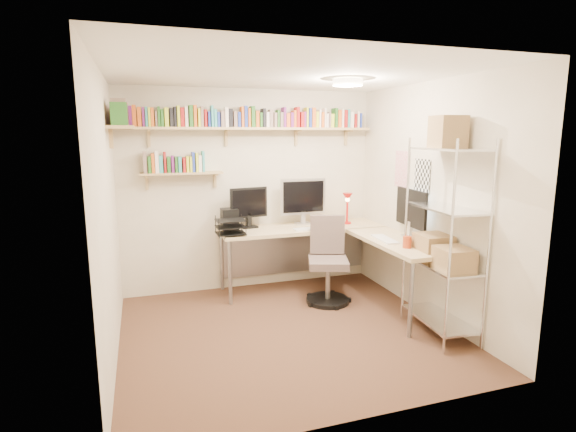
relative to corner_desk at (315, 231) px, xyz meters
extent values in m
plane|color=#4D3221|center=(-0.66, -0.92, -0.80)|extent=(3.20, 3.20, 0.00)
cube|color=beige|center=(-0.66, 0.58, 0.45)|extent=(3.20, 0.04, 2.50)
cube|color=beige|center=(-2.26, -0.92, 0.45)|extent=(0.04, 3.00, 2.50)
cube|color=beige|center=(0.94, -0.92, 0.45)|extent=(0.04, 3.00, 2.50)
cube|color=beige|center=(-0.66, -2.42, 0.45)|extent=(3.20, 0.04, 2.50)
cube|color=white|center=(-0.66, -0.92, 1.70)|extent=(3.20, 3.00, 0.04)
cube|color=white|center=(0.93, -0.37, 0.75)|extent=(0.01, 0.30, 0.42)
cube|color=white|center=(0.93, -0.77, 0.70)|extent=(0.01, 0.28, 0.38)
cylinder|color=#FFEAC6|center=(0.04, -0.72, 1.66)|extent=(0.30, 0.30, 0.06)
cube|color=tan|center=(-0.66, 0.46, 1.22)|extent=(3.05, 0.25, 0.03)
cube|color=tan|center=(-2.13, 0.03, 1.22)|extent=(0.25, 1.00, 0.03)
cube|color=tan|center=(-1.51, 0.48, 0.70)|extent=(0.95, 0.20, 0.02)
cube|color=tan|center=(-1.86, 0.52, 1.15)|extent=(0.03, 0.20, 0.20)
cube|color=tan|center=(-0.96, 0.52, 1.15)|extent=(0.03, 0.20, 0.20)
cube|color=tan|center=(-0.06, 0.52, 1.15)|extent=(0.03, 0.20, 0.20)
cube|color=tan|center=(0.64, 0.52, 1.15)|extent=(0.03, 0.20, 0.20)
cube|color=#83695F|center=(-2.13, 0.46, 1.33)|extent=(0.02, 0.15, 0.19)
cube|color=#711E74|center=(-2.09, 0.46, 1.35)|extent=(0.04, 0.12, 0.22)
cube|color=#711E74|center=(-2.04, 0.46, 1.35)|extent=(0.03, 0.11, 0.23)
cube|color=orange|center=(-2.00, 0.46, 1.36)|extent=(0.04, 0.11, 0.24)
cube|color=orange|center=(-1.95, 0.46, 1.35)|extent=(0.04, 0.11, 0.22)
cube|color=#711E74|center=(-1.91, 0.46, 1.35)|extent=(0.02, 0.11, 0.22)
cube|color=teal|center=(-1.87, 0.46, 1.35)|extent=(0.03, 0.12, 0.22)
cube|color=yellow|center=(-1.84, 0.46, 1.34)|extent=(0.02, 0.14, 0.21)
cube|color=orange|center=(-1.81, 0.46, 1.34)|extent=(0.03, 0.12, 0.21)
cube|color=#83695F|center=(-1.77, 0.46, 1.32)|extent=(0.02, 0.13, 0.17)
cube|color=#286622|center=(-1.74, 0.46, 1.35)|extent=(0.03, 0.14, 0.22)
cube|color=#286622|center=(-1.70, 0.46, 1.34)|extent=(0.03, 0.13, 0.20)
cube|color=yellow|center=(-1.66, 0.46, 1.34)|extent=(0.04, 0.14, 0.21)
cube|color=black|center=(-1.60, 0.46, 1.34)|extent=(0.04, 0.15, 0.21)
cube|color=black|center=(-1.56, 0.46, 1.35)|extent=(0.03, 0.12, 0.22)
cube|color=yellow|center=(-1.52, 0.46, 1.36)|extent=(0.03, 0.12, 0.24)
cube|color=#A41516|center=(-1.48, 0.46, 1.35)|extent=(0.04, 0.12, 0.22)
cube|color=white|center=(-1.44, 0.46, 1.35)|extent=(0.03, 0.11, 0.23)
cube|color=#286622|center=(-1.38, 0.46, 1.36)|extent=(0.04, 0.14, 0.25)
cube|color=orange|center=(-1.34, 0.46, 1.36)|extent=(0.04, 0.12, 0.25)
cube|color=yellow|center=(-1.29, 0.46, 1.34)|extent=(0.03, 0.14, 0.21)
cube|color=#83695F|center=(-1.26, 0.46, 1.36)|extent=(0.03, 0.12, 0.24)
cube|color=#A41516|center=(-1.22, 0.46, 1.34)|extent=(0.03, 0.12, 0.20)
cube|color=#2137AC|center=(-1.18, 0.46, 1.33)|extent=(0.02, 0.13, 0.18)
cube|color=teal|center=(-1.14, 0.46, 1.36)|extent=(0.03, 0.13, 0.25)
cube|color=teal|center=(-1.10, 0.46, 1.34)|extent=(0.03, 0.12, 0.20)
cube|color=#2137AC|center=(-1.07, 0.46, 1.32)|extent=(0.03, 0.12, 0.17)
cube|color=#83695F|center=(-1.02, 0.46, 1.33)|extent=(0.04, 0.15, 0.19)
cube|color=white|center=(-0.97, 0.46, 1.35)|extent=(0.04, 0.11, 0.23)
cube|color=black|center=(-0.92, 0.46, 1.34)|extent=(0.04, 0.12, 0.21)
cube|color=#83695F|center=(-0.87, 0.46, 1.33)|extent=(0.04, 0.14, 0.18)
cube|color=#2137AC|center=(-0.82, 0.46, 1.33)|extent=(0.03, 0.13, 0.18)
cube|color=orange|center=(-0.78, 0.46, 1.36)|extent=(0.03, 0.13, 0.24)
cube|color=#2137AC|center=(-0.74, 0.46, 1.36)|extent=(0.04, 0.14, 0.25)
cube|color=orange|center=(-0.70, 0.46, 1.35)|extent=(0.03, 0.13, 0.22)
cube|color=#286622|center=(-0.65, 0.46, 1.36)|extent=(0.04, 0.15, 0.25)
cube|color=orange|center=(-0.60, 0.46, 1.33)|extent=(0.04, 0.11, 0.19)
cube|color=#286622|center=(-0.56, 0.46, 1.32)|extent=(0.03, 0.15, 0.17)
cube|color=black|center=(-0.52, 0.46, 1.35)|extent=(0.03, 0.15, 0.22)
cube|color=white|center=(-0.47, 0.46, 1.33)|extent=(0.04, 0.13, 0.18)
cube|color=#83695F|center=(-0.42, 0.46, 1.34)|extent=(0.04, 0.11, 0.21)
cube|color=#83695F|center=(-0.38, 0.46, 1.32)|extent=(0.03, 0.14, 0.17)
cube|color=#286622|center=(-0.34, 0.46, 1.34)|extent=(0.03, 0.13, 0.21)
cube|color=#83695F|center=(-0.29, 0.46, 1.33)|extent=(0.04, 0.11, 0.18)
cube|color=#711E74|center=(-0.26, 0.46, 1.36)|extent=(0.03, 0.14, 0.24)
cube|color=orange|center=(-0.21, 0.46, 1.32)|extent=(0.04, 0.14, 0.17)
cube|color=#711E74|center=(-0.16, 0.46, 1.33)|extent=(0.04, 0.14, 0.18)
cube|color=orange|center=(-0.12, 0.46, 1.34)|extent=(0.03, 0.13, 0.21)
cube|color=#A41516|center=(-0.08, 0.46, 1.36)|extent=(0.04, 0.13, 0.25)
cube|color=#A41516|center=(-0.03, 0.46, 1.33)|extent=(0.04, 0.15, 0.19)
cube|color=#711E74|center=(0.01, 0.46, 1.33)|extent=(0.02, 0.14, 0.19)
cube|color=yellow|center=(0.04, 0.46, 1.36)|extent=(0.02, 0.13, 0.25)
cube|color=#2137AC|center=(0.08, 0.46, 1.36)|extent=(0.03, 0.12, 0.24)
cube|color=orange|center=(0.12, 0.46, 1.36)|extent=(0.04, 0.15, 0.24)
cube|color=yellow|center=(0.17, 0.46, 1.33)|extent=(0.04, 0.11, 0.19)
cube|color=white|center=(0.21, 0.46, 1.35)|extent=(0.02, 0.14, 0.22)
cube|color=orange|center=(0.24, 0.46, 1.33)|extent=(0.03, 0.15, 0.19)
cube|color=white|center=(0.28, 0.46, 1.36)|extent=(0.02, 0.12, 0.24)
cube|color=white|center=(0.31, 0.46, 1.32)|extent=(0.03, 0.13, 0.17)
cube|color=#83695F|center=(0.34, 0.46, 1.33)|extent=(0.02, 0.14, 0.19)
cube|color=yellow|center=(0.38, 0.46, 1.32)|extent=(0.04, 0.13, 0.17)
cube|color=#286622|center=(0.43, 0.46, 1.36)|extent=(0.04, 0.14, 0.24)
cube|color=orange|center=(0.48, 0.46, 1.35)|extent=(0.04, 0.12, 0.22)
cube|color=white|center=(0.52, 0.46, 1.35)|extent=(0.02, 0.14, 0.23)
cube|color=#A41516|center=(0.56, 0.46, 1.35)|extent=(0.04, 0.13, 0.22)
cube|color=teal|center=(0.61, 0.46, 1.35)|extent=(0.03, 0.11, 0.23)
cube|color=white|center=(0.65, 0.46, 1.34)|extent=(0.04, 0.14, 0.20)
cube|color=#A41516|center=(0.70, 0.46, 1.32)|extent=(0.03, 0.15, 0.17)
cube|color=white|center=(0.74, 0.46, 1.34)|extent=(0.02, 0.14, 0.21)
cube|color=#2137AC|center=(0.77, 0.46, 1.33)|extent=(0.02, 0.15, 0.19)
cube|color=#286622|center=(-2.13, -0.40, 1.34)|extent=(0.15, 0.03, 0.21)
cube|color=#83695F|center=(-2.13, -0.36, 1.36)|extent=(0.14, 0.03, 0.25)
cube|color=yellow|center=(-2.13, -0.32, 1.34)|extent=(0.12, 0.04, 0.21)
cube|color=orange|center=(-2.13, -0.28, 1.35)|extent=(0.13, 0.03, 0.23)
cube|color=white|center=(-2.13, -0.23, 1.36)|extent=(0.14, 0.04, 0.24)
cube|color=black|center=(-2.13, -0.18, 1.35)|extent=(0.14, 0.04, 0.23)
cube|color=#711E74|center=(-2.13, -0.12, 1.35)|extent=(0.12, 0.04, 0.22)
cube|color=white|center=(-2.13, -0.08, 1.33)|extent=(0.14, 0.03, 0.19)
cube|color=#286622|center=(-2.13, -0.04, 1.34)|extent=(0.14, 0.03, 0.21)
cube|color=#711E74|center=(-2.13, 0.00, 1.35)|extent=(0.14, 0.03, 0.22)
cube|color=#711E74|center=(-2.13, 0.04, 1.34)|extent=(0.13, 0.04, 0.20)
cube|color=#2137AC|center=(-2.13, 0.09, 1.34)|extent=(0.12, 0.04, 0.21)
cube|color=orange|center=(-2.13, 0.15, 1.36)|extent=(0.14, 0.04, 0.24)
cube|color=yellow|center=(-2.13, 0.19, 1.33)|extent=(0.11, 0.03, 0.19)
cube|color=black|center=(-2.13, 0.23, 1.33)|extent=(0.11, 0.02, 0.18)
cube|color=#711E74|center=(-2.13, 0.27, 1.33)|extent=(0.14, 0.03, 0.19)
cube|color=yellow|center=(-2.13, 0.31, 1.34)|extent=(0.13, 0.03, 0.20)
cube|color=#A41516|center=(-2.13, 0.35, 1.34)|extent=(0.14, 0.03, 0.20)
cube|color=teal|center=(-2.13, 0.39, 1.35)|extent=(0.11, 0.03, 0.23)
cube|color=orange|center=(-2.13, 0.43, 1.33)|extent=(0.12, 0.03, 0.18)
cube|color=#83695F|center=(-1.92, 0.48, 0.84)|extent=(0.04, 0.13, 0.24)
cube|color=#286622|center=(-1.87, 0.48, 0.81)|extent=(0.03, 0.14, 0.19)
cube|color=orange|center=(-1.83, 0.48, 0.83)|extent=(0.03, 0.13, 0.22)
cube|color=white|center=(-1.79, 0.48, 0.84)|extent=(0.04, 0.14, 0.25)
cube|color=teal|center=(-1.74, 0.48, 0.81)|extent=(0.04, 0.13, 0.20)
cube|color=#A41516|center=(-1.70, 0.48, 0.83)|extent=(0.02, 0.15, 0.24)
cube|color=#286622|center=(-1.65, 0.48, 0.81)|extent=(0.04, 0.11, 0.18)
cube|color=#711E74|center=(-1.61, 0.48, 0.81)|extent=(0.03, 0.11, 0.19)
cube|color=#286622|center=(-1.57, 0.48, 0.81)|extent=(0.03, 0.14, 0.18)
cube|color=teal|center=(-1.53, 0.48, 0.81)|extent=(0.04, 0.12, 0.18)
cube|color=#A41516|center=(-1.48, 0.48, 0.80)|extent=(0.03, 0.14, 0.17)
cube|color=yellow|center=(-1.44, 0.48, 0.81)|extent=(0.03, 0.13, 0.19)
cube|color=yellow|center=(-1.40, 0.48, 0.81)|extent=(0.02, 0.13, 0.18)
cube|color=#2137AC|center=(-1.37, 0.48, 0.83)|extent=(0.03, 0.13, 0.23)
cube|color=yellow|center=(-1.33, 0.48, 0.83)|extent=(0.03, 0.12, 0.22)
cube|color=white|center=(-1.30, 0.48, 0.81)|extent=(0.04, 0.12, 0.19)
cube|color=teal|center=(-1.26, 0.48, 0.84)|extent=(0.03, 0.13, 0.24)
cube|color=beige|center=(-0.07, 0.26, -0.01)|extent=(2.08, 0.66, 0.04)
cube|color=beige|center=(0.71, -0.75, -0.01)|extent=(0.66, 1.42, 0.04)
cylinder|color=gray|center=(-1.06, -0.01, -0.42)|extent=(0.04, 0.04, 0.76)
cylinder|color=gray|center=(-1.06, 0.54, -0.42)|extent=(0.04, 0.04, 0.76)
cylinder|color=gray|center=(0.98, 0.54, -0.42)|extent=(0.04, 0.04, 0.76)
cylinder|color=gray|center=(0.43, -1.41, -0.42)|extent=(0.04, 0.04, 0.76)
cylinder|color=gray|center=(0.98, -1.41, -0.42)|extent=(0.04, 0.04, 0.76)
cube|color=gray|center=(-0.07, 0.55, -0.36)|extent=(1.97, 0.02, 0.60)
cube|color=silver|center=(-0.02, 0.39, 0.37)|extent=(0.60, 0.03, 0.46)
cube|color=black|center=(-0.02, 0.37, 0.37)|extent=(0.54, 0.00, 0.40)
cube|color=black|center=(-0.73, 0.39, 0.33)|extent=(0.48, 0.03, 0.37)
cube|color=black|center=(0.86, -0.70, 0.35)|extent=(0.03, 0.63, 0.42)
cube|color=white|center=(0.84, -0.70, 0.35)|extent=(0.00, 0.57, 0.36)
cube|color=white|center=(-0.02, 0.07, 0.02)|extent=(0.46, 0.14, 0.02)
cube|color=white|center=(0.54, -0.70, 0.02)|extent=(0.14, 0.44, 0.02)
cylinder|color=red|center=(0.54, 0.26, 0.02)|extent=(0.11, 0.11, 0.02)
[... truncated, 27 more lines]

